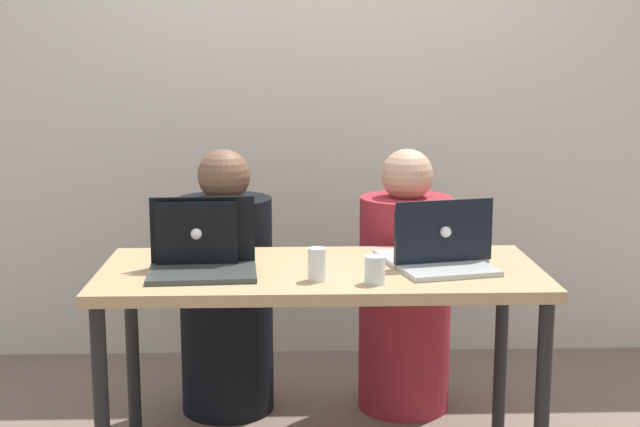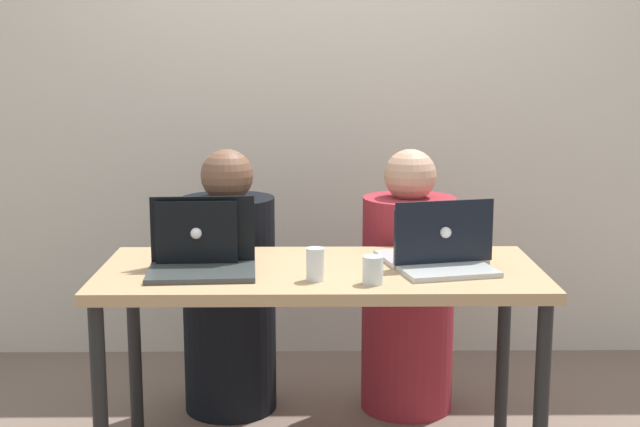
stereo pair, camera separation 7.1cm
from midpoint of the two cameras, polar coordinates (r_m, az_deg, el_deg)
name	(u,v)px [view 1 (the left image)]	position (r m, az deg, el deg)	size (l,w,h in m)	color
back_wall	(311,111)	(4.32, -1.04, 6.59)	(4.50, 0.10, 2.39)	beige
desk	(321,289)	(3.11, -0.61, -4.83)	(1.53, 0.68, 0.74)	tan
person_on_left	(226,296)	(3.71, -6.56, -5.30)	(0.45, 0.45, 1.10)	black
person_on_right	(405,295)	(3.72, 4.92, -5.21)	(0.42, 0.42, 1.09)	maroon
laptop_back_right	(435,248)	(3.20, 6.73, -2.18)	(0.40, 0.32, 0.24)	#AFB2B9
laptop_back_left	(198,249)	(3.18, -8.42, -2.29)	(0.29, 0.28, 0.24)	#AFB4BC
laptop_front_left	(202,257)	(3.05, -8.19, -2.79)	(0.38, 0.30, 0.25)	#353B3A
laptop_front_right	(444,257)	(3.08, 7.31, -2.81)	(0.35, 0.28, 0.20)	#AFB5B4
water_glass_center	(317,266)	(2.92, -0.89, -3.41)	(0.06, 0.06, 0.11)	white
water_glass_right	(375,272)	(2.89, 2.82, -3.73)	(0.07, 0.07, 0.09)	silver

